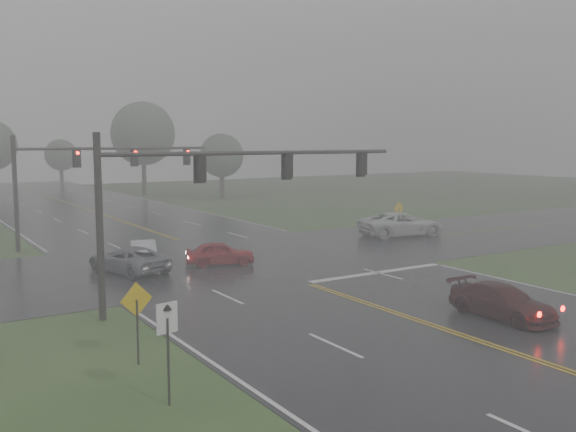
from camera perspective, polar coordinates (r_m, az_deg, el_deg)
main_road at (r=35.99m, az=-3.38°, el=-4.33°), size 18.00×160.00×0.02m
cross_street at (r=37.72m, az=-4.86°, el=-3.82°), size 120.00×14.00×0.02m
stop_bar at (r=33.98m, az=7.95°, el=-5.05°), size 8.50×0.50×0.01m
sedan_maroon at (r=26.70m, az=18.47°, el=-8.63°), size 1.93×4.51×1.30m
sedan_red at (r=35.95m, az=-6.05°, el=-4.37°), size 4.12×2.72×1.30m
sedan_silver at (r=37.61m, az=-12.77°, el=-4.00°), size 2.37×4.11×1.28m
car_grey at (r=34.78m, az=-13.99°, el=-4.91°), size 3.69×5.39×1.37m
pickup_white at (r=47.07m, az=10.05°, el=-1.77°), size 6.63×3.97×1.72m
signal_gantry_near at (r=26.90m, az=-7.26°, el=2.85°), size 14.36×0.32×7.23m
signal_gantry_far at (r=43.65m, az=-17.99°, el=4.02°), size 12.88×0.37×7.21m
sign_diamond_west at (r=20.45m, az=-13.30°, el=-8.08°), size 1.07×0.22×2.60m
sign_arrow_white at (r=17.22m, az=-10.67°, el=-10.26°), size 0.61×0.14×2.76m
sign_diamond_east at (r=47.39m, az=9.81°, el=0.33°), size 1.03×0.12×2.48m
tree_ne_a at (r=82.42m, az=-12.77°, el=7.15°), size 7.93×7.93×11.65m
tree_e_near at (r=77.13m, az=-5.92°, el=5.37°), size 5.23×5.23×7.67m
tree_n_far at (r=103.03m, az=-19.54°, el=5.12°), size 4.76×4.76×7.00m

